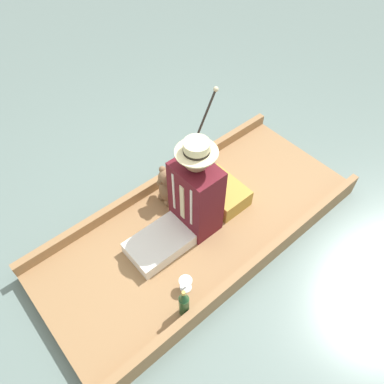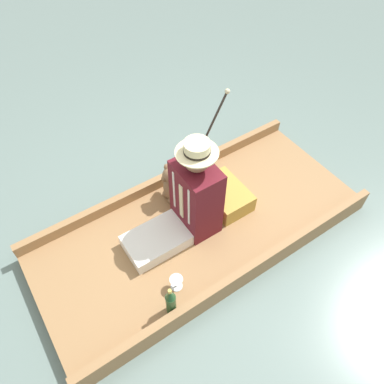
# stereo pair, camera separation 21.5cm
# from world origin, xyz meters

# --- Properties ---
(ground_plane) EXTENTS (16.00, 16.00, 0.00)m
(ground_plane) POSITION_xyz_m (0.00, 0.00, 0.00)
(ground_plane) COLOR slate
(punt_boat) EXTENTS (1.18, 2.71, 0.21)m
(punt_boat) POSITION_xyz_m (0.00, 0.00, 0.06)
(punt_boat) COLOR #997047
(punt_boat) RESTS_ON ground_plane
(seat_cushion) EXTENTS (0.44, 0.31, 0.17)m
(seat_cushion) POSITION_xyz_m (0.09, -0.32, 0.19)
(seat_cushion) COLOR #B7933D
(seat_cushion) RESTS_ON punt_boat
(seated_person) EXTENTS (0.37, 0.77, 0.90)m
(seated_person) POSITION_xyz_m (0.04, 0.09, 0.44)
(seated_person) COLOR white
(seated_person) RESTS_ON punt_boat
(teddy_bear) EXTENTS (0.26, 0.15, 0.38)m
(teddy_bear) POSITION_xyz_m (0.38, 0.04, 0.29)
(teddy_bear) COLOR #846042
(teddy_bear) RESTS_ON punt_boat
(wine_glass) EXTENTS (0.10, 0.10, 0.11)m
(wine_glass) POSITION_xyz_m (-0.35, 0.45, 0.19)
(wine_glass) COLOR silver
(wine_glass) RESTS_ON punt_boat
(walking_cane) EXTENTS (0.04, 0.44, 0.82)m
(walking_cane) POSITION_xyz_m (0.49, -0.42, 0.58)
(walking_cane) COLOR #2D2823
(walking_cane) RESTS_ON punt_boat
(champagne_bottle) EXTENTS (0.07, 0.07, 0.32)m
(champagne_bottle) POSITION_xyz_m (-0.49, 0.58, 0.26)
(champagne_bottle) COLOR #1E4723
(champagne_bottle) RESTS_ON punt_boat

